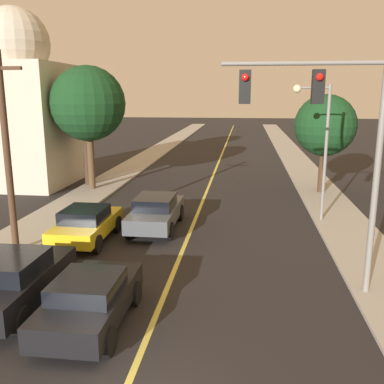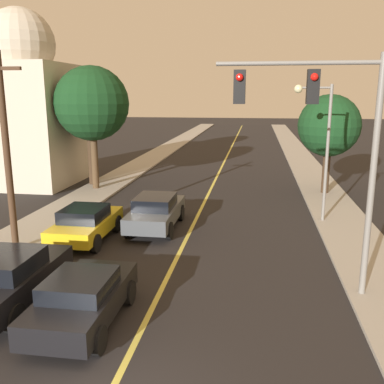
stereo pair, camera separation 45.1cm
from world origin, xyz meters
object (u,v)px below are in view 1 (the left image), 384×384
at_px(car_outer_lane_second, 86,224).
at_px(traffic_signal_mast, 330,128).
at_px(car_near_lane_second, 156,211).
at_px(car_outer_lane_front, 13,280).
at_px(tree_right_near, 325,126).
at_px(tree_left_far, 88,104).
at_px(car_near_lane_front, 90,299).
at_px(utility_pole_left, 7,151).
at_px(tree_left_near, 85,110).
at_px(domed_building_left, 20,107).
at_px(streetlamp_right, 317,133).

xyz_separation_m(car_outer_lane_second, traffic_signal_mast, (8.37, -3.43, 4.09)).
relative_size(car_near_lane_second, car_outer_lane_front, 1.07).
relative_size(car_outer_lane_second, traffic_signal_mast, 0.60).
relative_size(traffic_signal_mast, tree_right_near, 1.18).
bearing_deg(tree_left_far, traffic_signal_mast, -47.35).
bearing_deg(car_near_lane_front, utility_pole_left, 134.98).
xyz_separation_m(car_outer_lane_front, utility_pole_left, (-2.12, 3.87, 2.98)).
distance_m(traffic_signal_mast, tree_left_far, 16.83).
height_order(car_near_lane_second, tree_right_near, tree_right_near).
xyz_separation_m(car_outer_lane_second, tree_left_near, (-3.67, 10.06, 4.02)).
relative_size(car_near_lane_front, utility_pole_left, 0.55).
distance_m(car_outer_lane_second, domed_building_left, 13.43).
height_order(traffic_signal_mast, tree_left_far, tree_left_far).
bearing_deg(tree_left_near, car_outer_lane_second, -69.94).
distance_m(streetlamp_right, tree_right_near, 5.92).
bearing_deg(domed_building_left, streetlamp_right, -19.69).
bearing_deg(tree_left_far, streetlamp_right, -22.19).
height_order(car_outer_lane_front, tree_left_near, tree_left_near).
relative_size(streetlamp_right, domed_building_left, 0.56).
bearing_deg(tree_right_near, streetlamp_right, -103.06).
height_order(car_near_lane_second, car_outer_lane_second, car_near_lane_second).
distance_m(car_outer_lane_front, tree_left_far, 15.33).
bearing_deg(tree_left_far, car_near_lane_second, -52.34).
bearing_deg(tree_left_near, car_outer_lane_front, -76.67).
xyz_separation_m(car_near_lane_front, car_near_lane_second, (0.00, 8.01, 0.06)).
height_order(car_near_lane_second, streetlamp_right, streetlamp_right).
distance_m(car_near_lane_front, car_near_lane_second, 8.01).
relative_size(tree_right_near, domed_building_left, 0.52).
xyz_separation_m(car_outer_lane_front, car_outer_lane_second, (0.00, 5.44, -0.08)).
distance_m(car_outer_lane_second, streetlamp_right, 10.59).
bearing_deg(tree_left_near, car_near_lane_second, -53.26).
bearing_deg(tree_right_near, domed_building_left, 178.91).
distance_m(tree_left_near, domed_building_left, 4.18).
distance_m(car_outer_lane_front, tree_right_near, 18.75).
distance_m(car_near_lane_second, car_outer_lane_front, 7.76).
bearing_deg(utility_pole_left, tree_left_far, 94.93).
bearing_deg(car_outer_lane_second, streetlamp_right, 23.07).
height_order(car_near_lane_front, car_outer_lane_front, car_outer_lane_front).
height_order(car_near_lane_front, domed_building_left, domed_building_left).
bearing_deg(domed_building_left, tree_right_near, -1.09).
distance_m(car_near_lane_front, car_outer_lane_second, 6.52).
height_order(car_near_lane_second, utility_pole_left, utility_pole_left).
xyz_separation_m(utility_pole_left, tree_left_far, (-0.91, 10.51, 1.36)).
bearing_deg(tree_left_far, tree_right_near, 3.20).
xyz_separation_m(car_outer_lane_second, streetlamp_right, (9.25, 3.94, 3.32)).
relative_size(car_outer_lane_second, tree_left_near, 0.61).
relative_size(car_near_lane_front, traffic_signal_mast, 0.58).
relative_size(car_near_lane_front, car_outer_lane_second, 0.96).
xyz_separation_m(utility_pole_left, tree_left_near, (-1.55, 11.62, 0.97)).
distance_m(car_near_lane_front, streetlamp_right, 12.59).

